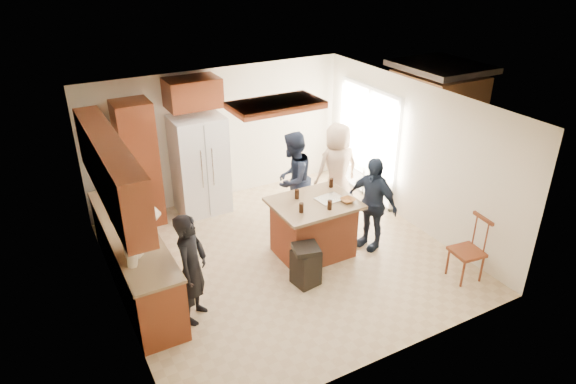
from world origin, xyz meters
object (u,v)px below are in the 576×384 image
person_behind_right (337,168)px  refrigerator (200,165)px  person_counter (142,258)px  trash_bin (306,265)px  person_behind_left (293,180)px  person_front_left (192,269)px  spindle_chair (468,251)px  person_side_right (372,203)px  kitchen_island (313,227)px

person_behind_right → refrigerator: 2.46m
person_counter → trash_bin: bearing=-86.8°
person_behind_left → person_front_left: bearing=-1.2°
person_behind_left → spindle_chair: bearing=83.6°
person_behind_left → person_counter: (-2.87, -1.12, -0.01)m
refrigerator → spindle_chair: (2.66, -3.89, -0.45)m
person_front_left → person_behind_left: bearing=-14.2°
refrigerator → spindle_chair: refrigerator is taller
person_side_right → spindle_chair: size_ratio=1.57×
person_side_right → trash_bin: person_side_right is taller
person_behind_left → person_counter: bearing=-13.6°
person_counter → trash_bin: (2.17, -0.52, -0.51)m
person_counter → refrigerator: (1.66, 2.35, 0.07)m
person_behind_right → person_counter: size_ratio=1.00×
person_side_right → person_counter: size_ratio=0.94×
trash_bin → person_front_left: bearing=177.6°
person_counter → trash_bin: size_ratio=2.65×
person_front_left → kitchen_island: 2.26m
person_side_right → kitchen_island: person_side_right is taller
refrigerator → trash_bin: size_ratio=2.86×
person_counter → spindle_chair: bearing=-92.8°
person_behind_right → trash_bin: 2.41m
person_behind_left → trash_bin: (-0.70, -1.65, -0.52)m
person_behind_right → person_side_right: 1.31m
refrigerator → kitchen_island: 2.50m
person_front_left → person_behind_right: person_behind_right is taller
refrigerator → person_front_left: bearing=-112.2°
refrigerator → kitchen_island: (1.02, -2.24, -0.43)m
person_behind_right → trash_bin: (-1.64, -1.69, -0.52)m
person_front_left → kitchen_island: bearing=-33.3°
person_behind_right → person_front_left: bearing=30.9°
refrigerator → person_counter: bearing=-125.1°
kitchen_island → spindle_chair: size_ratio=1.29×
refrigerator → kitchen_island: refrigerator is taller
refrigerator → kitchen_island: bearing=-65.5°
person_side_right → kitchen_island: (-0.93, 0.24, -0.31)m
person_front_left → refrigerator: 3.03m
refrigerator → trash_bin: 2.98m
person_behind_left → spindle_chair: size_ratio=1.70×
person_counter → spindle_chair: size_ratio=1.68×
person_behind_right → trash_bin: person_behind_right is taller
person_behind_left → trash_bin: bearing=31.9°
person_behind_right → refrigerator: bearing=-24.2°
person_behind_left → person_counter: person_behind_left is taller
person_behind_left → person_behind_right: (0.94, 0.04, -0.01)m
person_side_right → spindle_chair: (0.71, -1.40, -0.33)m
person_behind_right → refrigerator: (-2.15, 1.19, 0.06)m
trash_bin → spindle_chair: 2.38m
person_side_right → trash_bin: 1.56m
person_behind_left → kitchen_island: person_behind_left is taller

